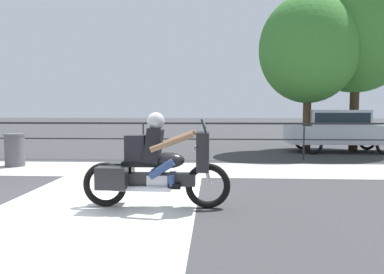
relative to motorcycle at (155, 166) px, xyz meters
The scene contains 9 objects.
ground_plane 1.54m from the motorcycle, 161.79° to the left, with size 120.00×120.00×0.00m, color #38383A.
sidewalk_band 4.10m from the motorcycle, 108.80° to the left, with size 44.00×2.40×0.01m, color #A8A59E.
crosswalk_band 1.21m from the motorcycle, 166.73° to the left, with size 3.30×6.00×0.01m, color silver.
fence_railing 6.03m from the motorcycle, 102.49° to the left, with size 36.00×0.05×1.19m.
motorcycle is the anchor object (origin of this frame).
parked_car 10.04m from the motorcycle, 55.56° to the left, with size 4.04×1.70×1.58m.
trash_bin 6.20m from the motorcycle, 138.29° to the left, with size 0.55×0.55×0.93m.
tree_behind_sign 9.61m from the motorcycle, 61.18° to the left, with size 3.57×3.57×5.76m.
tree_behind_car 11.64m from the motorcycle, 54.16° to the left, with size 4.45×4.45×7.14m.
Camera 1 is at (2.26, -6.44, 1.62)m, focal length 35.00 mm.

